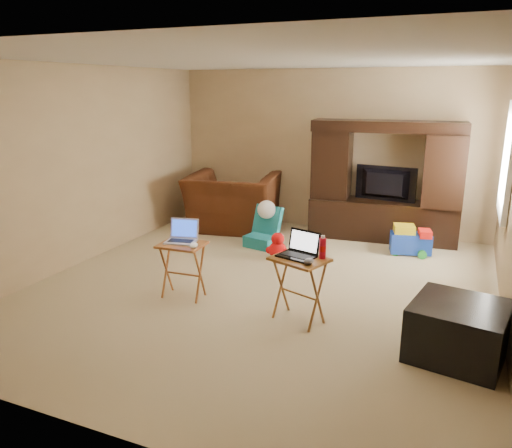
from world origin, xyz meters
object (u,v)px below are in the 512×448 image
at_px(television, 384,184).
at_px(laptop_left, 180,232).
at_px(entertainment_center, 385,181).
at_px(recliner, 233,202).
at_px(mouse_right, 309,261).
at_px(tray_table_left, 183,270).
at_px(tray_table_right, 299,290).
at_px(mouse_left, 194,245).
at_px(push_toy, 411,240).
at_px(laptop_right, 296,245).
at_px(ottoman, 458,331).
at_px(child_rocker, 263,227).
at_px(water_bottle, 323,248).
at_px(plush_toy, 278,246).

xyz_separation_m(television, laptop_left, (-1.65, -2.98, -0.11)).
bearing_deg(entertainment_center, laptop_left, -123.70).
bearing_deg(recliner, mouse_right, 117.39).
xyz_separation_m(tray_table_left, tray_table_right, (1.34, -0.06, 0.02)).
distance_m(laptop_left, mouse_left, 0.26).
distance_m(laptop_left, mouse_right, 1.51).
height_order(push_toy, laptop_right, laptop_right).
relative_size(ottoman, mouse_left, 5.96).
bearing_deg(child_rocker, water_bottle, -41.61).
relative_size(ottoman, water_bottle, 3.69).
bearing_deg(laptop_right, entertainment_center, 99.40).
relative_size(recliner, plush_toy, 3.75).
xyz_separation_m(child_rocker, plush_toy, (0.39, -0.43, -0.11)).
bearing_deg(tray_table_right, laptop_left, -164.54).
distance_m(plush_toy, laptop_left, 1.73).
xyz_separation_m(tray_table_left, laptop_left, (-0.03, 0.03, 0.43)).
distance_m(tray_table_left, laptop_right, 1.38).
distance_m(laptop_right, mouse_right, 0.24).
height_order(plush_toy, laptop_left, laptop_left).
relative_size(child_rocker, tray_table_left, 0.94).
relative_size(push_toy, tray_table_right, 0.84).
height_order(television, mouse_right, television).
xyz_separation_m(child_rocker, mouse_right, (1.35, -2.19, 0.39)).
height_order(child_rocker, mouse_right, mouse_right).
xyz_separation_m(child_rocker, laptop_right, (1.18, -2.05, 0.48)).
xyz_separation_m(ottoman, mouse_right, (-1.32, -0.01, 0.44)).
distance_m(tray_table_right, mouse_left, 1.19).
height_order(recliner, ottoman, recliner).
height_order(push_toy, water_bottle, water_bottle).
bearing_deg(recliner, water_bottle, 120.33).
bearing_deg(ottoman, mouse_left, 177.81).
xyz_separation_m(laptop_left, water_bottle, (1.57, -0.01, 0.02)).
relative_size(laptop_left, mouse_left, 2.58).
xyz_separation_m(recliner, laptop_right, (1.97, -2.70, 0.33)).
height_order(entertainment_center, plush_toy, entertainment_center).
height_order(push_toy, laptop_left, laptop_left).
bearing_deg(mouse_right, laptop_left, 171.97).
bearing_deg(mouse_left, plush_toy, 79.33).
bearing_deg(television, recliner, 14.98).
relative_size(tray_table_left, mouse_left, 4.92).
distance_m(television, tray_table_left, 3.46).
distance_m(recliner, laptop_left, 2.72).
relative_size(push_toy, tray_table_left, 0.90).
bearing_deg(push_toy, entertainment_center, 116.84).
bearing_deg(push_toy, water_bottle, -116.85).
xyz_separation_m(tray_table_left, water_bottle, (1.54, 0.02, 0.45)).
height_order(push_toy, tray_table_left, tray_table_left).
bearing_deg(laptop_left, plush_toy, 59.72).
bearing_deg(child_rocker, tray_table_left, -80.50).
relative_size(recliner, water_bottle, 6.83).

